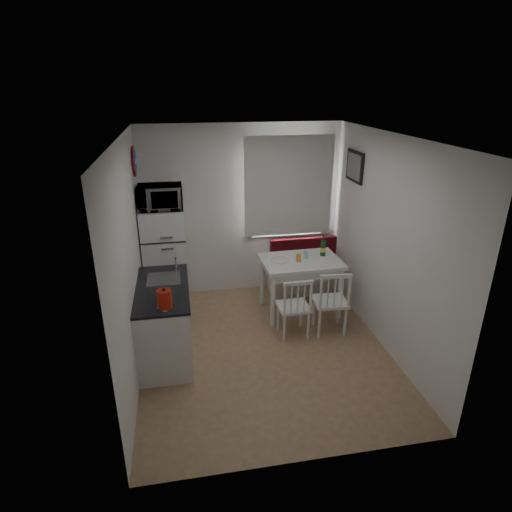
{
  "coord_description": "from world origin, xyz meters",
  "views": [
    {
      "loc": [
        -0.93,
        -4.45,
        3.12
      ],
      "look_at": [
        -0.01,
        0.5,
        1.07
      ],
      "focal_mm": 30.0,
      "sensor_mm": 36.0,
      "label": 1
    }
  ],
  "objects": [
    {
      "name": "kettle",
      "position": [
        -1.15,
        -0.38,
        1.02
      ],
      "size": [
        0.18,
        0.18,
        0.24
      ],
      "primitive_type": "cylinder",
      "color": "#B31B0E",
      "rests_on": "kitchen_counter"
    },
    {
      "name": "picture_frame",
      "position": [
        1.48,
        1.1,
        2.05
      ],
      "size": [
        0.04,
        0.52,
        0.42
      ],
      "primitive_type": "cube",
      "color": "black",
      "rests_on": "wall_right"
    },
    {
      "name": "floor",
      "position": [
        0.0,
        0.0,
        0.0
      ],
      "size": [
        3.0,
        3.5,
        0.02
      ],
      "primitive_type": "cube",
      "color": "#916A4D",
      "rests_on": "ground"
    },
    {
      "name": "kitchen_counter",
      "position": [
        -1.2,
        0.16,
        0.46
      ],
      "size": [
        0.62,
        1.32,
        1.16
      ],
      "color": "white",
      "rests_on": "floor"
    },
    {
      "name": "wall_front",
      "position": [
        0.0,
        -1.75,
        1.3
      ],
      "size": [
        3.0,
        0.02,
        2.6
      ],
      "primitive_type": "cube",
      "color": "white",
      "rests_on": "floor"
    },
    {
      "name": "window",
      "position": [
        0.7,
        1.72,
        1.62
      ],
      "size": [
        1.22,
        0.06,
        1.47
      ],
      "primitive_type": "cube",
      "color": "white",
      "rests_on": "wall_back"
    },
    {
      "name": "chair_right",
      "position": [
        0.94,
        0.19,
        0.56
      ],
      "size": [
        0.46,
        0.44,
        0.49
      ],
      "rotation": [
        0.0,
        0.0,
        -0.08
      ],
      "color": "white",
      "rests_on": "floor"
    },
    {
      "name": "wine_bottle",
      "position": [
        1.04,
        0.95,
        0.98
      ],
      "size": [
        0.08,
        0.08,
        0.31
      ],
      "primitive_type": null,
      "color": "#16441F",
      "rests_on": "dining_table"
    },
    {
      "name": "wall_sign",
      "position": [
        -1.47,
        1.45,
        2.15
      ],
      "size": [
        0.03,
        0.4,
        0.4
      ],
      "primitive_type": "cylinder",
      "rotation": [
        0.0,
        1.57,
        0.0
      ],
      "color": "#1A48A0",
      "rests_on": "wall_left"
    },
    {
      "name": "plate",
      "position": [
        0.39,
        0.87,
        0.83
      ],
      "size": [
        0.25,
        0.25,
        0.02
      ],
      "primitive_type": "cylinder",
      "color": "white",
      "rests_on": "dining_table"
    },
    {
      "name": "ceiling",
      "position": [
        0.0,
        0.0,
        2.6
      ],
      "size": [
        3.0,
        3.5,
        0.02
      ],
      "primitive_type": "cube",
      "color": "white",
      "rests_on": "wall_back"
    },
    {
      "name": "wall_right",
      "position": [
        1.5,
        0.0,
        1.3
      ],
      "size": [
        0.02,
        3.5,
        2.6
      ],
      "primitive_type": "cube",
      "color": "white",
      "rests_on": "floor"
    },
    {
      "name": "dining_table",
      "position": [
        0.69,
        0.85,
        0.73
      ],
      "size": [
        1.12,
        0.8,
        0.82
      ],
      "rotation": [
        0.0,
        0.0,
        0.03
      ],
      "color": "white",
      "rests_on": "floor"
    },
    {
      "name": "bench",
      "position": [
        0.99,
        1.51,
        0.28
      ],
      "size": [
        1.17,
        0.45,
        0.84
      ],
      "color": "white",
      "rests_on": "floor"
    },
    {
      "name": "fridge",
      "position": [
        -1.18,
        1.4,
        0.76
      ],
      "size": [
        0.6,
        0.6,
        1.51
      ],
      "primitive_type": "cube",
      "color": "white",
      "rests_on": "floor"
    },
    {
      "name": "curtain",
      "position": [
        0.7,
        1.65,
        1.68
      ],
      "size": [
        1.35,
        0.02,
        1.5
      ],
      "primitive_type": "cube",
      "color": "silver",
      "rests_on": "wall_back"
    },
    {
      "name": "microwave",
      "position": [
        -1.18,
        1.35,
        1.68
      ],
      "size": [
        0.6,
        0.41,
        0.33
      ],
      "primitive_type": "imported",
      "color": "white",
      "rests_on": "fridge"
    },
    {
      "name": "drinking_glass_blue",
      "position": [
        0.77,
        0.9,
        0.87
      ],
      "size": [
        0.06,
        0.06,
        0.1
      ],
      "primitive_type": "cylinder",
      "color": "#88D5E7",
      "rests_on": "dining_table"
    },
    {
      "name": "wall_back",
      "position": [
        0.0,
        1.75,
        1.3
      ],
      "size": [
        3.0,
        0.02,
        2.6
      ],
      "primitive_type": "cube",
      "color": "white",
      "rests_on": "floor"
    },
    {
      "name": "wall_left",
      "position": [
        -1.5,
        0.0,
        1.3
      ],
      "size": [
        0.02,
        3.5,
        2.6
      ],
      "primitive_type": "cube",
      "color": "white",
      "rests_on": "floor"
    },
    {
      "name": "drinking_glass_orange",
      "position": [
        0.64,
        0.8,
        0.87
      ],
      "size": [
        0.06,
        0.06,
        0.11
      ],
      "primitive_type": "cylinder",
      "color": "orange",
      "rests_on": "dining_table"
    },
    {
      "name": "chair_left",
      "position": [
        0.44,
        0.19,
        0.53
      ],
      "size": [
        0.41,
        0.39,
        0.46
      ],
      "rotation": [
        0.0,
        0.0,
        0.03
      ],
      "color": "white",
      "rests_on": "floor"
    }
  ]
}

